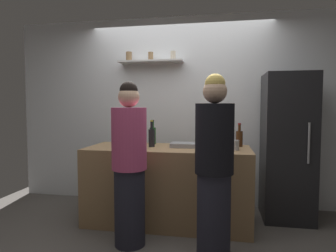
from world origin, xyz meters
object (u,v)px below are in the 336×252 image
Objects in this scene: wine_bottle_amber_glass at (239,138)px; wine_bottle_green_glass at (153,135)px; utensil_holder at (234,145)px; wine_bottle_dark_glass at (152,137)px; person_blonde at (214,169)px; water_bottle_plastic at (121,140)px; baking_pan at (185,145)px; wine_bottle_pale_glass at (129,133)px; person_pink_top at (129,166)px; refrigerator at (287,147)px.

wine_bottle_green_glass reaches higher than wine_bottle_amber_glass.
wine_bottle_dark_glass is at bearing 175.29° from utensil_holder.
person_blonde reaches higher than wine_bottle_green_glass.
wine_bottle_amber_glass is at bearing 16.24° from water_bottle_plastic.
baking_pan is at bearing 6.88° from wine_bottle_dark_glass.
utensil_holder is at bearing -15.27° from wine_bottle_pale_glass.
baking_pan is 0.50m from wine_bottle_green_glass.
person_pink_top is (0.30, -0.93, -0.23)m from wine_bottle_pale_glass.
wine_bottle_amber_glass reaches higher than baking_pan.
person_pink_top is (-1.02, -0.56, -0.16)m from utensil_holder.
water_bottle_plastic is 0.12× the size of person_blonde.
person_pink_top reaches higher than utensil_holder.
wine_bottle_pale_glass reaches higher than wine_bottle_amber_glass.
wine_bottle_green_glass is at bearing -5.60° from wine_bottle_pale_glass.
refrigerator is 1.07× the size of person_blonde.
refrigerator is 1.24m from baking_pan.
refrigerator is 8.61× the size of water_bottle_plastic.
person_blonde reaches higher than wine_bottle_amber_glass.
person_pink_top is (-1.66, -1.01, -0.09)m from refrigerator.
baking_pan is 0.84m from person_pink_top.
refrigerator is 0.79m from utensil_holder.
wine_bottle_amber_glass is (1.02, 0.20, -0.01)m from wine_bottle_dark_glass.
water_bottle_plastic is 1.22m from person_blonde.
baking_pan is 0.65m from wine_bottle_amber_glass.
wine_bottle_amber_glass is at bearing 11.31° from wine_bottle_dark_glass.
person_pink_top is at bearing -123.91° from baking_pan.
water_bottle_plastic is at bearing -149.63° from wine_bottle_dark_glass.
person_blonde is at bearing -105.54° from wine_bottle_amber_glass.
wine_bottle_green_glass is 1.30m from person_blonde.
wine_bottle_dark_glass is 1.13× the size of wine_bottle_amber_glass.
person_blonde reaches higher than baking_pan.
wine_bottle_dark_glass is 1.09m from person_blonde.
wine_bottle_green_glass is (-0.44, 0.20, 0.09)m from baking_pan.
baking_pan is at bearing -165.94° from wine_bottle_amber_glass.
refrigerator is 6.30× the size of wine_bottle_amber_glass.
utensil_holder is 1.37m from wine_bottle_pale_glass.
wine_bottle_green_glass reaches higher than baking_pan.
wine_bottle_green_glass is 0.92m from person_pink_top.
refrigerator is at bearing 12.97° from wine_bottle_dark_glass.
baking_pan is at bearing 18.11° from water_bottle_plastic.
wine_bottle_pale_glass is 1.04× the size of wine_bottle_dark_glass.
wine_bottle_dark_glass is 0.68m from person_pink_top.
wine_bottle_dark_glass is 1.04m from wine_bottle_amber_glass.
utensil_holder reaches higher than water_bottle_plastic.
person_blonde is at bearing -126.77° from refrigerator.
wine_bottle_dark_glass is (-1.59, -0.37, 0.13)m from refrigerator.
person_blonde is at bearing -106.33° from utensil_holder.
wine_bottle_pale_glass reaches higher than wine_bottle_dark_glass.
water_bottle_plastic is (-0.32, -0.19, -0.03)m from wine_bottle_dark_glass.
person_blonde reaches higher than water_bottle_plastic.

